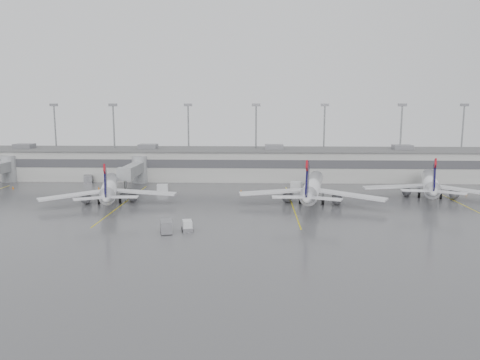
{
  "coord_description": "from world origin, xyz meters",
  "views": [
    {
      "loc": [
        9.96,
        -70.74,
        20.38
      ],
      "look_at": [
        6.76,
        24.0,
        5.0
      ],
      "focal_mm": 35.0,
      "sensor_mm": 36.0,
      "label": 1
    }
  ],
  "objects_px": {
    "jet_mid_left": "(109,188)",
    "jet_far_right": "(431,183)",
    "jet_mid_right": "(312,187)",
    "baggage_tug": "(187,227)"
  },
  "relations": [
    {
      "from": "jet_far_right",
      "to": "baggage_tug",
      "type": "distance_m",
      "value": 57.39
    },
    {
      "from": "jet_far_right",
      "to": "baggage_tug",
      "type": "height_order",
      "value": "jet_far_right"
    },
    {
      "from": "jet_mid_right",
      "to": "jet_mid_left",
      "type": "bearing_deg",
      "value": -168.16
    },
    {
      "from": "jet_mid_left",
      "to": "jet_far_right",
      "type": "height_order",
      "value": "jet_far_right"
    },
    {
      "from": "jet_mid_left",
      "to": "jet_mid_right",
      "type": "bearing_deg",
      "value": -13.96
    },
    {
      "from": "jet_far_right",
      "to": "jet_mid_right",
      "type": "bearing_deg",
      "value": -147.64
    },
    {
      "from": "jet_mid_right",
      "to": "jet_far_right",
      "type": "relative_size",
      "value": 1.08
    },
    {
      "from": "jet_mid_left",
      "to": "jet_far_right",
      "type": "bearing_deg",
      "value": -8.77
    },
    {
      "from": "jet_far_right",
      "to": "jet_mid_left",
      "type": "bearing_deg",
      "value": -155.59
    },
    {
      "from": "baggage_tug",
      "to": "jet_mid_right",
      "type": "bearing_deg",
      "value": 30.91
    }
  ]
}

